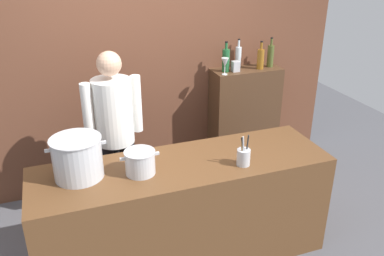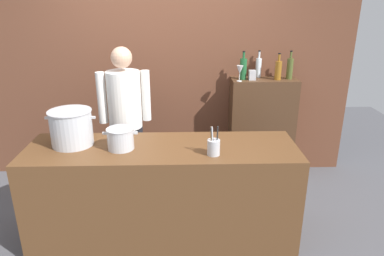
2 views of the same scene
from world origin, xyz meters
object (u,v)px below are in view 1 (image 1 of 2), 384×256
wine_bottle_clear (238,56)px  chef (114,129)px  stockpot_small (140,162)px  wine_bottle_amber (261,59)px  wine_bottle_olive (270,55)px  wine_glass_tall (225,63)px  utensil_crock (244,157)px  stockpot_large (77,158)px  wine_bottle_green (226,60)px  spice_tin_silver (235,66)px

wine_bottle_clear → chef: bearing=-158.0°
stockpot_small → chef: bearing=95.2°
wine_bottle_amber → wine_bottle_olive: (0.14, 0.04, 0.01)m
wine_bottle_olive → wine_glass_tall: 0.60m
utensil_crock → wine_bottle_amber: (0.84, 1.32, 0.36)m
stockpot_small → wine_bottle_clear: (1.41, 1.32, 0.35)m
stockpot_small → wine_glass_tall: bearing=43.6°
stockpot_large → wine_glass_tall: (1.59, 1.00, 0.29)m
wine_bottle_green → spice_tin_silver: (0.10, -0.03, -0.07)m
utensil_crock → spice_tin_silver: size_ratio=2.31×
stockpot_large → utensil_crock: (1.21, -0.25, -0.08)m
wine_bottle_green → wine_bottle_amber: bearing=-4.9°
wine_bottle_amber → spice_tin_silver: wine_bottle_amber is taller
utensil_crock → spice_tin_silver: (0.54, 1.32, 0.30)m
wine_bottle_green → wine_glass_tall: 0.11m
chef → wine_bottle_amber: chef is taller
utensil_crock → stockpot_large: bearing=168.3°
stockpot_large → spice_tin_silver: (1.75, 1.07, 0.22)m
stockpot_large → wine_glass_tall: 1.91m
utensil_crock → wine_bottle_amber: wine_bottle_amber is taller
wine_bottle_amber → stockpot_large: bearing=-152.3°
spice_tin_silver → wine_bottle_amber: bearing=-0.5°
wine_glass_tall → utensil_crock: bearing=-107.3°
wine_bottle_green → chef: bearing=-159.1°
utensil_crock → wine_bottle_clear: 1.64m
stockpot_large → wine_bottle_amber: bearing=27.7°
utensil_crock → wine_bottle_clear: (0.64, 1.46, 0.37)m
stockpot_small → wine_bottle_clear: wine_bottle_clear is taller
chef → wine_bottle_green: 1.43m
chef → spice_tin_silver: chef is taller
chef → utensil_crock: size_ratio=6.63×
wine_bottle_clear → spice_tin_silver: (-0.10, -0.14, -0.06)m
stockpot_small → wine_bottle_amber: wine_bottle_amber is taller
chef → wine_glass_tall: bearing=-172.0°
wine_bottle_clear → spice_tin_silver: bearing=-124.5°
stockpot_large → utensil_crock: size_ratio=1.70×
wine_glass_tall → spice_tin_silver: (0.15, 0.07, -0.07)m
wine_bottle_green → wine_glass_tall: (-0.05, -0.10, -0.00)m
stockpot_large → utensil_crock: bearing=-11.7°
stockpot_large → wine_bottle_green: wine_bottle_green is taller
wine_bottle_olive → spice_tin_silver: 0.44m
spice_tin_silver → stockpot_large: bearing=-148.5°
chef → stockpot_small: size_ratio=5.66×
stockpot_large → utensil_crock: 1.23m
utensil_crock → wine_bottle_green: size_ratio=0.78×
utensil_crock → wine_bottle_green: bearing=71.8°
wine_bottle_green → wine_bottle_olive: (0.53, 0.01, -0.00)m
wine_bottle_clear → wine_glass_tall: wine_bottle_clear is taller
stockpot_large → wine_bottle_olive: bearing=27.0°
stockpot_large → spice_tin_silver: bearing=31.5°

